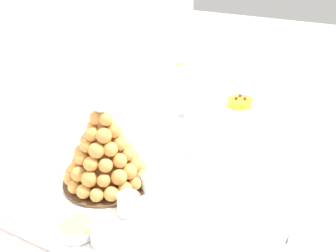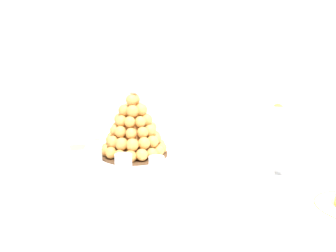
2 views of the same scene
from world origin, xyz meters
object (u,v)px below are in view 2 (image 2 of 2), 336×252
at_px(dessert_cup_right, 190,172).
at_px(croquembouche, 134,129).
at_px(dessert_cup_centre, 123,161).
at_px(dessert_cup_left, 64,152).
at_px(wine_glass, 99,121).
at_px(dessert_cup_mid_left, 94,156).
at_px(dessert_cup_mid_right, 156,166).
at_px(macaron_goblet, 281,130).
at_px(creme_brulee_ramekin, 77,150).
at_px(serving_tray, 138,160).

bearing_deg(dessert_cup_right, croquembouche, 152.87).
height_order(croquembouche, dessert_cup_centre, croquembouche).
relative_size(dessert_cup_left, dessert_cup_centre, 0.94).
distance_m(dessert_cup_centre, wine_glass, 0.38).
distance_m(dessert_cup_mid_left, dessert_cup_centre, 0.12).
bearing_deg(dessert_cup_mid_right, dessert_cup_left, 179.49).
height_order(dessert_cup_left, macaron_goblet, macaron_goblet).
xyz_separation_m(croquembouche, wine_glass, (-0.24, 0.12, -0.01)).
bearing_deg(creme_brulee_ramekin, serving_tray, 7.23).
xyz_separation_m(dessert_cup_mid_right, creme_brulee_ramekin, (-0.38, 0.08, -0.01)).
xyz_separation_m(dessert_cup_centre, wine_glass, (-0.28, 0.26, 0.07)).
height_order(dessert_cup_right, creme_brulee_ramekin, dessert_cup_right).
bearing_deg(creme_brulee_ramekin, dessert_cup_mid_right, -11.65).
bearing_deg(dessert_cup_mid_left, dessert_cup_mid_right, -1.96).
height_order(croquembouche, macaron_goblet, croquembouche).
bearing_deg(serving_tray, dessert_cup_centre, -89.88).
bearing_deg(dessert_cup_left, serving_tray, 23.11).
bearing_deg(dessert_cup_mid_left, croquembouche, 57.78).
xyz_separation_m(dessert_cup_mid_left, dessert_cup_centre, (0.12, 0.00, -0.00)).
xyz_separation_m(dessert_cup_right, macaron_goblet, (0.25, 0.16, 0.12)).
relative_size(croquembouche, creme_brulee_ramekin, 2.72).
relative_size(serving_tray, croquembouche, 2.43).
height_order(serving_tray, dessert_cup_mid_right, dessert_cup_mid_right).
distance_m(croquembouche, wine_glass, 0.27).
xyz_separation_m(dessert_cup_mid_left, macaron_goblet, (0.62, 0.16, 0.12)).
relative_size(dessert_cup_mid_left, wine_glass, 0.45).
bearing_deg(dessert_cup_left, dessert_cup_mid_left, 2.33).
bearing_deg(macaron_goblet, serving_tray, -173.52).
relative_size(serving_tray, dessert_cup_right, 12.49).
bearing_deg(dessert_cup_mid_right, macaron_goblet, 24.63).
distance_m(serving_tray, macaron_goblet, 0.52).
bearing_deg(wine_glass, creme_brulee_ramekin, -83.11).
relative_size(dessert_cup_mid_right, macaron_goblet, 0.24).
bearing_deg(serving_tray, dessert_cup_mid_right, -40.19).
relative_size(serving_tray, dessert_cup_centre, 10.99).
relative_size(dessert_cup_centre, macaron_goblet, 0.25).
height_order(dessert_cup_centre, wine_glass, wine_glass).
bearing_deg(creme_brulee_ramekin, dessert_cup_centre, -15.28).
bearing_deg(serving_tray, dessert_cup_mid_left, -140.04).
xyz_separation_m(creme_brulee_ramekin, wine_glass, (-0.02, 0.19, 0.08)).
bearing_deg(dessert_cup_right, dessert_cup_mid_right, -178.37).
height_order(croquembouche, dessert_cup_right, croquembouche).
bearing_deg(dessert_cup_left, dessert_cup_mid_right, -0.51).
xyz_separation_m(serving_tray, dessert_cup_mid_right, (0.13, -0.11, 0.03)).
relative_size(creme_brulee_ramekin, wine_glass, 0.74).
relative_size(macaron_goblet, wine_glass, 1.80).
bearing_deg(dessert_cup_left, creme_brulee_ramekin, 89.81).
relative_size(dessert_cup_mid_left, creme_brulee_ramekin, 0.61).
distance_m(dessert_cup_left, dessert_cup_centre, 0.25).
relative_size(dessert_cup_mid_right, creme_brulee_ramekin, 0.57).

